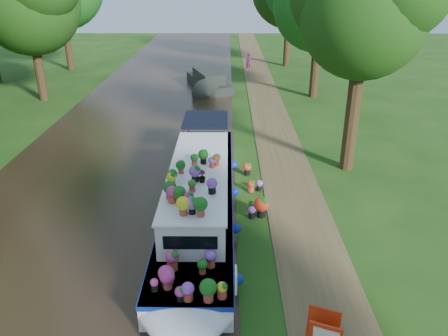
# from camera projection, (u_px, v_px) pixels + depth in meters

# --- Properties ---
(ground) EXTENTS (100.00, 100.00, 0.00)m
(ground) POSITION_uv_depth(u_px,v_px,m) (263.00, 201.00, 16.11)
(ground) COLOR #1A3F0F
(ground) RESTS_ON ground
(canal_water) EXTENTS (10.00, 100.00, 0.02)m
(canal_water) POSITION_uv_depth(u_px,v_px,m) (101.00, 200.00, 16.16)
(canal_water) COLOR black
(canal_water) RESTS_ON ground
(towpath) EXTENTS (2.20, 100.00, 0.03)m
(towpath) POSITION_uv_depth(u_px,v_px,m) (295.00, 200.00, 16.10)
(towpath) COLOR #4F4125
(towpath) RESTS_ON ground
(plant_boat) EXTENTS (2.29, 13.52, 2.25)m
(plant_boat) POSITION_uv_depth(u_px,v_px,m) (199.00, 197.00, 14.52)
(plant_boat) COLOR silver
(plant_boat) RESTS_ON canal_water
(tree_near_overhang) EXTENTS (5.52, 5.28, 8.99)m
(tree_near_overhang) POSITION_uv_depth(u_px,v_px,m) (365.00, 5.00, 16.20)
(tree_near_overhang) COLOR black
(tree_near_overhang) RESTS_ON ground
(second_boat) EXTENTS (3.73, 7.18, 1.31)m
(second_boat) POSITION_uv_depth(u_px,v_px,m) (209.00, 81.00, 31.63)
(second_boat) COLOR black
(second_boat) RESTS_ON canal_water
(pedestrian_pink) EXTENTS (0.54, 0.36, 1.48)m
(pedestrian_pink) POSITION_uv_depth(u_px,v_px,m) (249.00, 62.00, 37.36)
(pedestrian_pink) COLOR #D6587A
(pedestrian_pink) RESTS_ON towpath
(verge_plant) EXTENTS (0.42, 0.38, 0.41)m
(verge_plant) POSITION_uv_depth(u_px,v_px,m) (252.00, 205.00, 15.37)
(verge_plant) COLOR #2E6F21
(verge_plant) RESTS_ON ground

